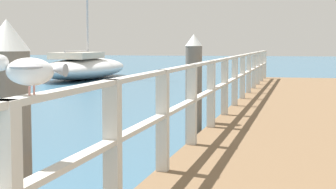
{
  "coord_description": "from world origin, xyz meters",
  "views": [
    {
      "loc": [
        0.02,
        -0.14,
        1.76
      ],
      "look_at": [
        -2.12,
        9.12,
        0.93
      ],
      "focal_mm": 62.61,
      "sensor_mm": 36.0,
      "label": 1
    }
  ],
  "objects_px": {
    "dock_piling_near": "(10,169)",
    "dock_piling_far": "(194,90)",
    "seagull_foreground": "(28,70)",
    "boat_1": "(85,67)"
  },
  "relations": [
    {
      "from": "boat_1",
      "to": "dock_piling_far",
      "type": "bearing_deg",
      "value": -64.13
    },
    {
      "from": "boat_1",
      "to": "dock_piling_near",
      "type": "bearing_deg",
      "value": -70.59
    },
    {
      "from": "dock_piling_far",
      "to": "seagull_foreground",
      "type": "height_order",
      "value": "dock_piling_far"
    },
    {
      "from": "seagull_foreground",
      "to": "dock_piling_near",
      "type": "bearing_deg",
      "value": 41.79
    },
    {
      "from": "dock_piling_near",
      "to": "dock_piling_far",
      "type": "distance_m",
      "value": 6.39
    },
    {
      "from": "dock_piling_far",
      "to": "seagull_foreground",
      "type": "distance_m",
      "value": 6.89
    },
    {
      "from": "dock_piling_far",
      "to": "seagull_foreground",
      "type": "relative_size",
      "value": 4.01
    },
    {
      "from": "dock_piling_far",
      "to": "seagull_foreground",
      "type": "xyz_separation_m",
      "value": [
        0.37,
        -6.85,
        0.65
      ]
    },
    {
      "from": "dock_piling_near",
      "to": "boat_1",
      "type": "height_order",
      "value": "boat_1"
    },
    {
      "from": "dock_piling_near",
      "to": "seagull_foreground",
      "type": "xyz_separation_m",
      "value": [
        0.37,
        -0.46,
        0.65
      ]
    }
  ]
}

